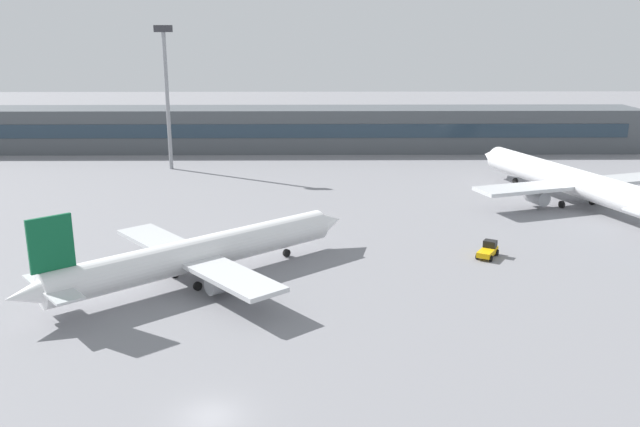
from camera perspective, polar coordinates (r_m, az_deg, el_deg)
The scene contains 6 objects.
ground_plane at distance 83.49m, azimuth -5.38°, elevation -2.00°, with size 400.00×400.00×0.00m, color gray.
terminal_building at distance 143.00m, azimuth -3.44°, elevation 7.23°, with size 151.00×12.13×9.00m.
airplane_near at distance 69.40m, azimuth -10.06°, elevation -3.33°, with size 31.18×27.42×9.49m.
airplane_mid at distance 105.42m, azimuth 20.49°, elevation 2.68°, with size 31.26×43.80×11.16m.
baggage_tug_yellow at distance 78.14m, azimuth 14.20°, elevation -3.04°, with size 3.15×3.86×1.75m.
floodlight_tower_west at distance 124.86m, azimuth -13.00°, elevation 10.46°, with size 3.20×0.80×25.72m.
Camera 1 is at (6.93, -39.36, 25.02)m, focal length 37.37 mm.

